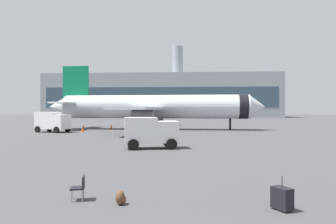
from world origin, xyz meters
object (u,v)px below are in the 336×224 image
object	(u,v)px
airplane_at_gate	(154,107)
service_truck	(52,121)
cargo_van	(151,131)
safety_cone_outer	(111,126)
safety_cone_mid	(174,127)
traveller_backpack	(121,198)
rolling_suitcase	(282,198)
gate_chair	(80,186)
safety_cone_near	(83,127)
safety_cone_far	(82,130)

from	to	relation	value
airplane_at_gate	service_truck	size ratio (longest dim) A/B	6.81
service_truck	cargo_van	bearing A→B (deg)	-47.27
cargo_van	safety_cone_outer	size ratio (longest dim) A/B	6.24
cargo_van	safety_cone_mid	world-z (taller)	cargo_van
cargo_van	traveller_backpack	bearing A→B (deg)	-86.67
rolling_suitcase	traveller_backpack	size ratio (longest dim) A/B	2.29
service_truck	safety_cone_mid	xyz separation A→B (m)	(16.83, 10.14, -1.28)
airplane_at_gate	gate_chair	xyz separation A→B (m)	(1.87, -40.19, -3.16)
safety_cone_near	rolling_suitcase	world-z (taller)	rolling_suitcase
service_truck	gate_chair	bearing A→B (deg)	-64.56
airplane_at_gate	rolling_suitcase	distance (m)	41.92
safety_cone_far	traveller_backpack	world-z (taller)	safety_cone_far
service_truck	airplane_at_gate	bearing A→B (deg)	28.35
safety_cone_mid	safety_cone_far	size ratio (longest dim) A/B	1.08
service_truck	rolling_suitcase	bearing A→B (deg)	-56.01
service_truck	gate_chair	size ratio (longest dim) A/B	6.10
safety_cone_near	rolling_suitcase	xyz separation A→B (m)	(20.58, -40.87, -0.02)
safety_cone_mid	safety_cone_outer	bearing A→B (deg)	-175.61
rolling_suitcase	traveller_backpack	distance (m)	5.37
cargo_van	safety_cone_near	world-z (taller)	cargo_van
safety_cone_mid	safety_cone_outer	size ratio (longest dim) A/B	0.89
airplane_at_gate	cargo_van	bearing A→B (deg)	-84.16
rolling_suitcase	gate_chair	xyz separation A→B (m)	(-6.96, 0.66, 0.11)
service_truck	rolling_suitcase	xyz separation A→B (m)	(22.55, -33.45, -1.22)
service_truck	gate_chair	distance (m)	36.33
gate_chair	airplane_at_gate	bearing A→B (deg)	92.66
rolling_suitcase	traveller_backpack	world-z (taller)	rolling_suitcase
service_truck	safety_cone_outer	size ratio (longest dim) A/B	6.93
safety_cone_mid	rolling_suitcase	size ratio (longest dim) A/B	0.61
safety_cone_near	gate_chair	xyz separation A→B (m)	(13.63, -40.21, 0.09)
rolling_suitcase	safety_cone_far	bearing A→B (deg)	118.23
service_truck	traveller_backpack	bearing A→B (deg)	-62.64
safety_cone_near	gate_chair	size ratio (longest dim) A/B	0.96
safety_cone_near	safety_cone_outer	bearing A→B (deg)	24.14
cargo_van	rolling_suitcase	xyz separation A→B (m)	(6.27, -15.82, -1.06)
safety_cone_outer	gate_chair	size ratio (longest dim) A/B	0.88
airplane_at_gate	safety_cone_mid	size ratio (longest dim) A/B	53.18
safety_cone_far	gate_chair	size ratio (longest dim) A/B	0.72
safety_cone_near	service_truck	bearing A→B (deg)	-104.85
safety_cone_mid	gate_chair	size ratio (longest dim) A/B	0.78
airplane_at_gate	rolling_suitcase	size ratio (longest dim) A/B	32.48
airplane_at_gate	rolling_suitcase	world-z (taller)	airplane_at_gate
safety_cone_outer	rolling_suitcase	world-z (taller)	rolling_suitcase
safety_cone_outer	gate_chair	world-z (taller)	gate_chair
safety_cone_mid	rolling_suitcase	distance (m)	43.96
airplane_at_gate	safety_cone_near	distance (m)	12.20
safety_cone_far	gate_chair	world-z (taller)	gate_chair
service_truck	safety_cone_near	distance (m)	7.77
safety_cone_mid	rolling_suitcase	xyz separation A→B (m)	(5.72, -43.58, 0.06)
safety_cone_far	rolling_suitcase	world-z (taller)	rolling_suitcase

